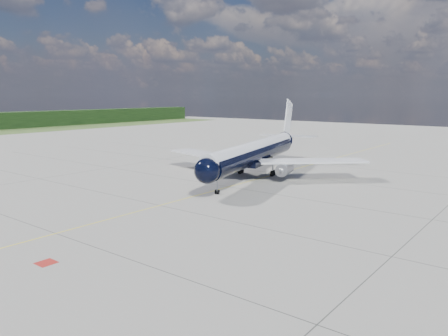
{
  "coord_description": "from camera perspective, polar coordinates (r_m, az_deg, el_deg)",
  "views": [
    {
      "loc": [
        41.14,
        -28.82,
        14.4
      ],
      "look_at": [
        2.97,
        19.98,
        4.0
      ],
      "focal_mm": 35.0,
      "sensor_mm": 36.0,
      "label": 1
    }
  ],
  "objects": [
    {
      "name": "ground",
      "position": [
        73.21,
        3.0,
        -1.83
      ],
      "size": [
        320.0,
        320.0,
        0.0
      ],
      "primitive_type": "plane",
      "color": "gray",
      "rests_on": "ground"
    },
    {
      "name": "main_airliner",
      "position": [
        79.12,
        4.28,
        2.11
      ],
      "size": [
        37.45,
        46.34,
        13.58
      ],
      "rotation": [
        0.0,
        0.0,
        0.25
      ],
      "color": "black",
      "rests_on": "ground"
    },
    {
      "name": "taxiway_centerline",
      "position": [
        69.26,
        0.62,
        -2.47
      ],
      "size": [
        0.16,
        160.0,
        0.01
      ],
      "primitive_type": "cube",
      "color": "yellow",
      "rests_on": "ground"
    },
    {
      "name": "red_marking",
      "position": [
        41.72,
        -22.2,
        -11.39
      ],
      "size": [
        1.6,
        1.6,
        0.01
      ],
      "primitive_type": "cube",
      "color": "maroon",
      "rests_on": "ground"
    }
  ]
}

